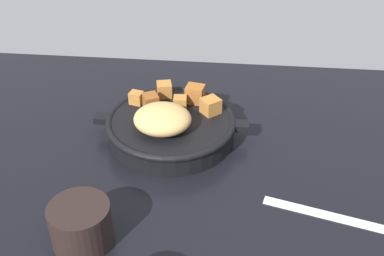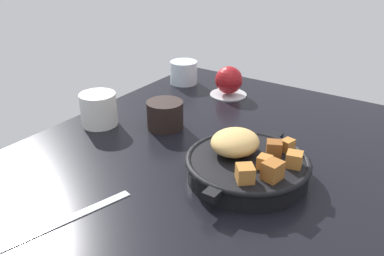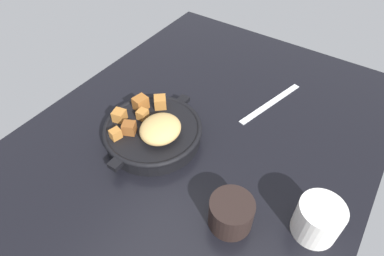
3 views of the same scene
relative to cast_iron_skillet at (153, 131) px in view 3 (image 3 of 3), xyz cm
name	(u,v)px [view 3 (image 3 of 3)]	position (x,y,z in cm)	size (l,w,h in cm)	color
ground_plane	(193,148)	(-3.69, 8.49, -4.08)	(108.78, 76.80, 2.40)	black
cast_iron_skillet	(153,131)	(0.00, 0.00, 0.00)	(27.00, 22.70, 8.10)	black
butter_knife	(271,103)	(-27.06, 17.40, -2.70)	(22.70, 1.60, 0.36)	silver
ceramic_mug_white	(318,219)	(1.39, 38.72, 0.91)	(8.27, 8.27, 7.57)	silver
coffee_mug_dark	(231,213)	(8.59, 25.11, 0.26)	(8.29, 8.29, 6.29)	black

